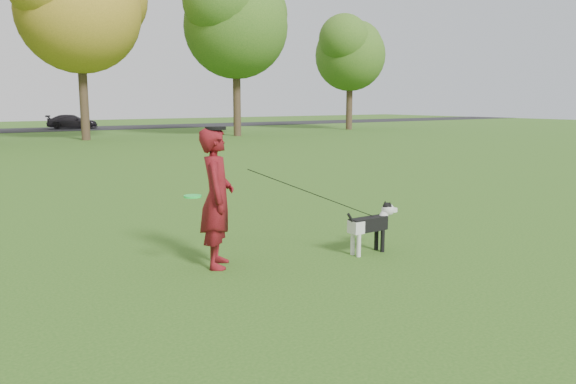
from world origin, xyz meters
TOP-DOWN VIEW (x-y plane):
  - ground at (0.00, 0.00)m, footprint 120.00×120.00m
  - man at (-1.17, 0.29)m, footprint 0.75×0.83m
  - dog at (1.04, -0.39)m, footprint 0.99×0.20m
  - car_right at (6.52, 40.00)m, footprint 4.08×2.59m
  - man_held_items at (0.22, -0.08)m, footprint 2.88×0.82m

SIDE VIEW (x-z plane):
  - ground at x=0.00m, z-range 0.00..0.00m
  - dog at x=1.04m, z-range 0.08..0.83m
  - car_right at x=6.52m, z-range 0.02..1.12m
  - man_held_items at x=0.22m, z-range 0.21..1.61m
  - man at x=-1.17m, z-range 0.00..1.90m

